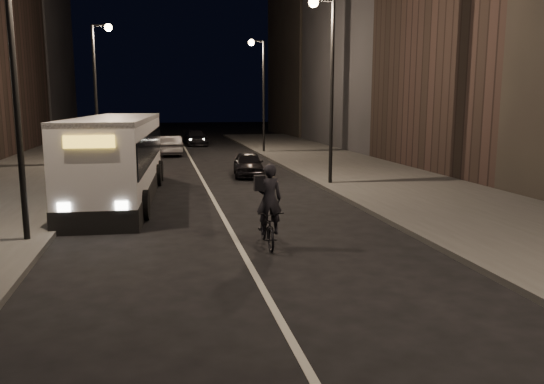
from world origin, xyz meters
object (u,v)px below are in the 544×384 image
streetlight_left_near (23,41)px  city_bus (119,154)px  streetlight_left_far (99,75)px  streetlight_right_mid (326,67)px  car_far (195,138)px  streetlight_right_far (260,81)px  car_near (248,164)px  car_mid (171,146)px  cyclist_on_bicycle (268,219)px

streetlight_left_near → city_bus: 7.81m
streetlight_left_far → streetlight_right_mid: bearing=-43.2°
streetlight_left_near → city_bus: bearing=75.5°
streetlight_left_far → city_bus: streetlight_left_far is taller
streetlight_left_near → car_far: 33.60m
city_bus → car_far: city_bus is taller
streetlight_right_far → car_near: 13.22m
car_mid → cyclist_on_bicycle: bearing=92.9°
car_near → car_mid: car_mid is taller
car_far → cyclist_on_bicycle: bearing=-94.5°
streetlight_right_mid → cyclist_on_bicycle: size_ratio=3.61×
car_near → streetlight_right_mid: bearing=-48.2°
streetlight_right_far → streetlight_left_near: (-10.66, -24.00, 0.00)m
city_bus → cyclist_on_bicycle: bearing=-58.9°
streetlight_left_far → city_bus: size_ratio=0.67×
car_near → car_mid: bearing=113.3°
streetlight_right_mid → streetlight_left_near: (-10.66, -8.00, 0.00)m
streetlight_right_far → car_far: streetlight_right_far is taller
car_mid → car_far: (2.35, 8.71, -0.04)m
streetlight_left_far → car_far: streetlight_left_far is taller
car_mid → car_far: bearing=-106.8°
streetlight_left_near → streetlight_right_mid: bearing=36.9°
streetlight_right_far → car_far: (-4.25, 8.65, -4.70)m
streetlight_right_far → car_far: bearing=116.2°
streetlight_left_near → car_near: (7.78, 12.00, -4.73)m
car_near → car_far: 20.70m
streetlight_right_mid → city_bus: bearing=-171.8°
car_far → streetlight_left_near: bearing=-105.1°
city_bus → car_far: bearing=83.0°
streetlight_right_mid → streetlight_left_far: bearing=136.8°
car_mid → car_near: bearing=105.7°
streetlight_left_far → car_mid: size_ratio=1.91×
cyclist_on_bicycle → car_near: cyclist_on_bicycle is taller
car_near → car_mid: size_ratio=0.87×
streetlight_left_far → cyclist_on_bicycle: streetlight_left_far is taller
streetlight_right_mid → streetlight_right_far: 16.00m
car_near → car_far: car_far is taller
streetlight_right_mid → car_far: bearing=99.8°
cyclist_on_bicycle → car_far: bearing=91.4°
streetlight_left_far → cyclist_on_bicycle: size_ratio=3.61×
cyclist_on_bicycle → car_mid: size_ratio=0.53×
streetlight_left_near → streetlight_left_far: size_ratio=1.00×
streetlight_left_near → streetlight_left_far: same height
streetlight_right_mid → city_bus: 9.71m
city_bus → car_near: city_bus is taller
streetlight_right_far → streetlight_left_far: 12.24m
city_bus → streetlight_left_near: bearing=-101.2°
car_mid → car_far: size_ratio=0.93×
city_bus → car_mid: size_ratio=2.87×
streetlight_right_mid → city_bus: (-8.93, -1.28, -3.59)m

